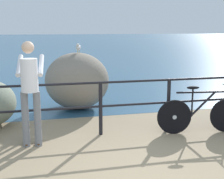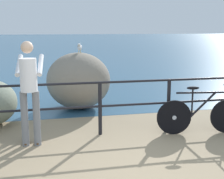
{
  "view_description": "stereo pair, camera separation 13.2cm",
  "coord_description": "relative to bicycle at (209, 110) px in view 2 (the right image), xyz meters",
  "views": [
    {
      "loc": [
        -1.11,
        -3.57,
        1.99
      ],
      "look_at": [
        0.32,
        2.34,
        0.78
      ],
      "focal_mm": 49.84,
      "sensor_mm": 36.0,
      "label": 1
    },
    {
      "loc": [
        -0.98,
        -3.6,
        1.99
      ],
      "look_at": [
        0.32,
        2.34,
        0.78
      ],
      "focal_mm": 49.84,
      "sensor_mm": 36.0,
      "label": 2
    }
  ],
  "objects": [
    {
      "name": "bicycle",
      "position": [
        0.0,
        0.0,
        0.0
      ],
      "size": [
        1.69,
        0.48,
        0.92
      ],
      "rotation": [
        0.0,
        0.0,
        -0.13
      ],
      "color": "black",
      "rests_on": "ground_plane"
    },
    {
      "name": "breakwater_boulder_main",
      "position": [
        -2.2,
        2.47,
        0.23
      ],
      "size": [
        1.58,
        1.7,
        1.39
      ],
      "color": "gray",
      "rests_on": "ground"
    },
    {
      "name": "ground_plane",
      "position": [
        -2.03,
        18.43,
        -0.51
      ],
      "size": [
        120.0,
        120.0,
        0.1
      ],
      "primitive_type": "cube",
      "color": "#937F60"
    },
    {
      "name": "person_at_railing",
      "position": [
        -3.28,
        0.09,
        0.53
      ],
      "size": [
        0.48,
        0.65,
        1.78
      ],
      "rotation": [
        0.0,
        0.0,
        1.48
      ],
      "color": "slate",
      "rests_on": "ground_plane"
    },
    {
      "name": "promenade_railing",
      "position": [
        -2.03,
        0.37,
        0.17
      ],
      "size": [
        8.25,
        0.07,
        1.02
      ],
      "color": "black",
      "rests_on": "ground_plane"
    },
    {
      "name": "seagull",
      "position": [
        -2.17,
        2.37,
        1.07
      ],
      "size": [
        0.17,
        0.34,
        0.23
      ],
      "rotation": [
        0.0,
        0.0,
        4.52
      ],
      "color": "gold",
      "rests_on": "breakwater_boulder_main"
    },
    {
      "name": "sea_surface",
      "position": [
        -2.03,
        46.59,
        -0.46
      ],
      "size": [
        120.0,
        90.0,
        0.01
      ],
      "primitive_type": "cube",
      "color": "#2D5675",
      "rests_on": "ground_plane"
    }
  ]
}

